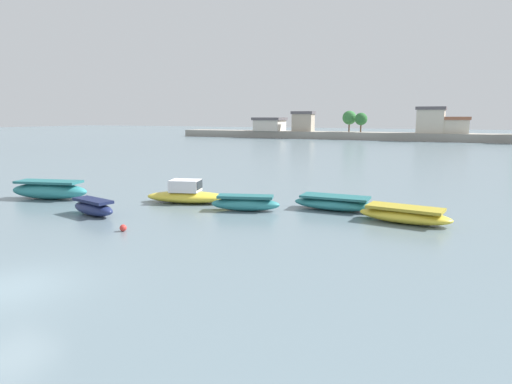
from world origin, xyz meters
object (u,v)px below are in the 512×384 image
at_px(moored_boat_1, 93,208).
at_px(moored_boat_3, 245,203).
at_px(moored_boat_0, 49,190).
at_px(moored_boat_5, 405,215).
at_px(moored_boat_4, 335,203).
at_px(mooring_buoy_1, 330,195).
at_px(moored_boat_2, 187,195).
at_px(mooring_buoy_0, 123,228).

xyz_separation_m(moored_boat_1, moored_boat_3, (7.25, 4.80, -0.00)).
distance_m(moored_boat_0, moored_boat_1, 6.98).
distance_m(moored_boat_3, moored_boat_5, 9.01).
bearing_deg(moored_boat_1, moored_boat_5, 32.66).
distance_m(moored_boat_4, mooring_buoy_1, 4.35).
bearing_deg(moored_boat_2, moored_boat_5, -15.73).
bearing_deg(mooring_buoy_0, moored_boat_0, 156.23).
distance_m(moored_boat_2, mooring_buoy_0, 7.65).
bearing_deg(moored_boat_0, mooring_buoy_0, -38.85).
relative_size(moored_boat_5, mooring_buoy_1, 19.05).
distance_m(moored_boat_5, mooring_buoy_1, 8.03).
relative_size(moored_boat_0, mooring_buoy_0, 16.92).
bearing_deg(moored_boat_5, moored_boat_1, -153.81).
bearing_deg(moored_boat_5, moored_boat_4, 165.98).
height_order(moored_boat_0, moored_boat_1, moored_boat_0).
bearing_deg(moored_boat_5, mooring_buoy_1, 141.68).
bearing_deg(moored_boat_2, moored_boat_1, -133.20).
bearing_deg(moored_boat_3, mooring_buoy_1, 45.38).
distance_m(moored_boat_2, moored_boat_5, 13.50).
xyz_separation_m(moored_boat_4, mooring_buoy_0, (-7.98, -9.36, -0.24)).
bearing_deg(moored_boat_2, moored_boat_0, -179.23).
xyz_separation_m(moored_boat_0, moored_boat_5, (22.71, 3.12, -0.19)).
bearing_deg(moored_boat_5, moored_boat_3, -167.56).
bearing_deg(moored_boat_4, mooring_buoy_0, -131.29).
relative_size(moored_boat_3, moored_boat_4, 0.85).
xyz_separation_m(moored_boat_3, moored_boat_5, (8.97, 0.86, -0.03)).
distance_m(moored_boat_1, moored_boat_4, 14.04).
bearing_deg(mooring_buoy_0, moored_boat_5, 32.45).
height_order(moored_boat_2, moored_boat_4, moored_boat_2).
relative_size(moored_boat_1, moored_boat_2, 0.62).
bearing_deg(moored_boat_3, moored_boat_5, -12.32).
height_order(moored_boat_3, mooring_buoy_1, moored_boat_3).
xyz_separation_m(moored_boat_4, moored_boat_5, (4.21, -1.61, -0.00)).
height_order(mooring_buoy_0, mooring_buoy_1, mooring_buoy_0).
bearing_deg(mooring_buoy_1, mooring_buoy_0, -115.92).
distance_m(moored_boat_0, moored_boat_3, 13.93).
bearing_deg(moored_boat_3, moored_boat_1, -164.29).
bearing_deg(moored_boat_1, moored_boat_3, 46.94).
distance_m(moored_boat_3, mooring_buoy_0, 7.61).
bearing_deg(mooring_buoy_0, moored_boat_4, 49.55).
distance_m(moored_boat_4, moored_boat_5, 4.50).
distance_m(moored_boat_0, moored_boat_2, 9.66).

